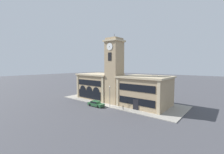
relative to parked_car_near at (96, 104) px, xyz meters
name	(u,v)px	position (x,y,z in m)	size (l,w,h in m)	color
ground_plane	(104,107)	(1.80, 1.23, -0.76)	(300.00, 300.00, 0.00)	#424247
sidewalk_kerb	(120,101)	(1.80, 8.39, -0.68)	(36.77, 14.30, 0.15)	gray
clock_tower	(114,71)	(1.79, 5.64, 8.53)	(4.69, 4.69, 19.67)	tan
town_hall_left_wing	(100,86)	(-6.54, 8.56, 3.33)	(12.79, 10.60, 8.13)	tan
town_hall_right_wing	(145,91)	(10.05, 8.56, 3.30)	(12.62, 10.60, 8.06)	tan
parked_car_near	(96,104)	(0.00, 0.00, 0.00)	(4.67, 1.94, 1.44)	#285633
street_lamp	(110,93)	(3.30, 1.87, 2.96)	(0.36, 0.36, 5.39)	#4C4C51
bollard	(123,108)	(7.65, 1.69, -0.09)	(0.18, 0.18, 1.06)	black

